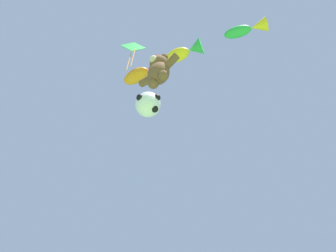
# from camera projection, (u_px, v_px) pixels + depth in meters

# --- Properties ---
(teddy_bear_kite) EXTENTS (1.70, 0.75, 1.73)m
(teddy_bear_kite) POSITION_uv_depth(u_px,v_px,m) (159.00, 70.00, 12.51)
(teddy_bear_kite) COLOR brown
(soccer_ball_kite) EXTENTS (0.85, 0.85, 0.78)m
(soccer_ball_kite) POSITION_uv_depth(u_px,v_px,m) (148.00, 104.00, 11.20)
(soccer_ball_kite) COLOR white
(fish_kite_emerald) EXTENTS (1.63, 1.09, 0.55)m
(fish_kite_emerald) POSITION_uv_depth(u_px,v_px,m) (248.00, 29.00, 13.62)
(fish_kite_emerald) COLOR green
(fish_kite_goldfin) EXTENTS (1.55, 1.01, 0.66)m
(fish_kite_goldfin) POSITION_uv_depth(u_px,v_px,m) (187.00, 52.00, 14.36)
(fish_kite_goldfin) COLOR yellow
(fish_kite_tangerine) EXTENTS (1.90, 1.01, 0.77)m
(fish_kite_tangerine) POSITION_uv_depth(u_px,v_px,m) (145.00, 71.00, 15.61)
(fish_kite_tangerine) COLOR orange
(diamond_kite) EXTENTS (0.79, 0.85, 2.86)m
(diamond_kite) POSITION_uv_depth(u_px,v_px,m) (133.00, 49.00, 16.02)
(diamond_kite) COLOR green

